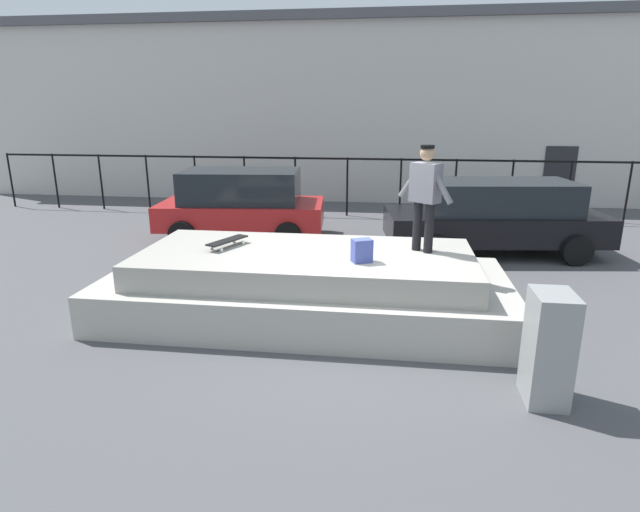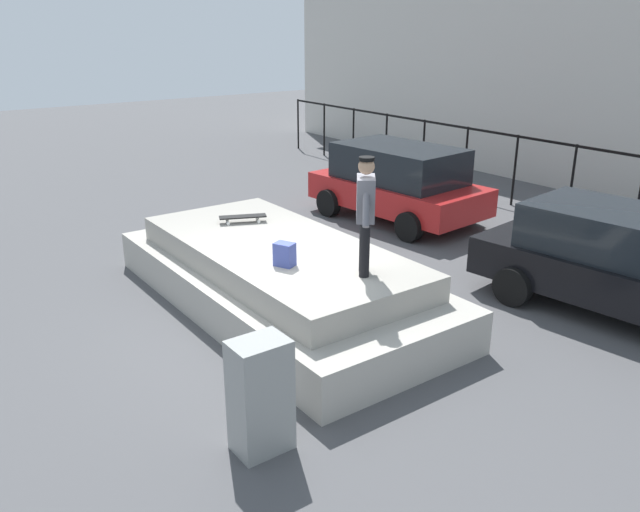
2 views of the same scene
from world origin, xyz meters
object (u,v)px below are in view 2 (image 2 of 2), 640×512
skateboarder (365,208)px  skateboard (243,217)px  utility_box (260,396)px  car_red_hatchback_near (398,181)px  backpack (285,254)px  car_black_hatchback_mid (637,263)px

skateboarder → skateboard: size_ratio=1.98×
skateboard → utility_box: (4.39, -2.29, -0.50)m
skateboard → car_red_hatchback_near: car_red_hatchback_near is taller
skateboarder → car_red_hatchback_near: 6.29m
backpack → car_black_hatchback_mid: 5.39m
skateboarder → backpack: size_ratio=4.78×
skateboarder → skateboard: (-3.11, -0.17, -0.85)m
skateboard → backpack: (2.20, -0.56, 0.07)m
car_black_hatchback_mid → skateboarder: bearing=-114.9°
skateboard → backpack: bearing=-14.2°
skateboarder → skateboard: bearing=-176.9°
backpack → skateboard: bearing=-38.8°
skateboard → car_red_hatchback_near: bearing=103.4°
car_red_hatchback_near → utility_box: bearing=-51.8°
skateboarder → car_red_hatchback_near: skateboarder is taller
backpack → utility_box: backpack is taller
skateboarder → car_red_hatchback_near: (-4.22, 4.53, -1.08)m
skateboard → utility_box: bearing=-27.6°
skateboard → utility_box: utility_box is taller
skateboarder → car_black_hatchback_mid: 4.45m
utility_box → car_red_hatchback_near: bearing=128.3°
skateboard → backpack: backpack is taller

